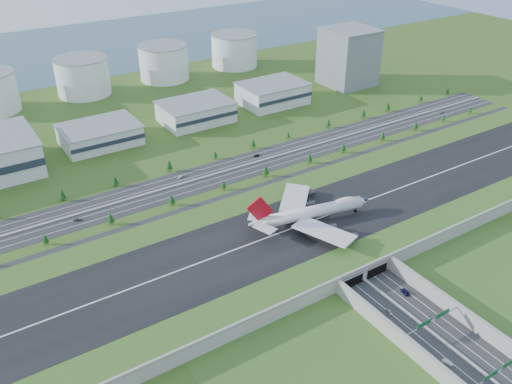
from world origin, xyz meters
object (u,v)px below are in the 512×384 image
office_tower (348,57)px  boeing_747 (311,212)px  car_6 (441,112)px  car_7 (181,176)px  car_1 (448,362)px  car_4 (78,219)px  car_2 (405,292)px  car_0 (390,312)px  car_5 (256,156)px

office_tower → boeing_747: bearing=-135.3°
car_6 → car_7: size_ratio=1.05×
car_1 → car_7: (-22.90, 216.12, -0.02)m
car_1 → car_6: (227.36, 200.25, -0.01)m
car_4 → car_7: 79.77m
boeing_747 → car_6: size_ratio=14.10×
car_2 → boeing_747: bearing=-73.9°
office_tower → car_0: size_ratio=12.94×
car_0 → car_6: bearing=52.8°
car_5 → office_tower: bearing=128.5°
office_tower → car_1: 371.98m
car_7 → car_4: bearing=-91.1°
car_0 → boeing_747: bearing=99.6°
boeing_747 → car_7: bearing=119.4°
boeing_747 → car_4: bearing=153.2°
office_tower → car_1: (-208.43, -306.96, -26.59)m
boeing_747 → car_2: size_ratio=13.70×
car_0 → car_6: size_ratio=0.76×
car_0 → car_7: 181.38m
boeing_747 → car_6: bearing=33.6°
boeing_747 → car_7: size_ratio=14.82×
car_5 → boeing_747: bearing=-5.6°
car_7 → boeing_747: bearing=5.2°
boeing_747 → car_6: boeing_747 is taller
car_6 → office_tower: bearing=3.7°
car_5 → car_2: bearing=3.0°
car_4 → car_6: (328.37, 0.33, -0.05)m
boeing_747 → car_2: 70.67m
car_1 → car_2: bearing=45.4°
car_0 → car_5: 182.93m
car_1 → car_5: 218.94m
car_5 → car_7: size_ratio=0.84×
office_tower → car_4: size_ratio=11.44×
car_0 → car_5: bearing=94.7°
car_2 → car_7: bearing=-66.8°
office_tower → car_1: office_tower is taller
car_6 → car_2: bearing=120.7°
boeing_747 → car_0: (-9.53, -75.36, -14.06)m
car_5 → car_6: size_ratio=0.80×
car_4 → car_5: (140.81, 15.37, -0.08)m
office_tower → car_5: 193.77m
car_2 → car_7: 178.15m
car_5 → car_6: (187.56, -15.04, 0.04)m
office_tower → car_7: size_ratio=10.38×
boeing_747 → car_2: boeing_747 is taller
car_7 → car_0: bearing=-5.1°
car_0 → car_4: 193.02m
car_4 → car_7: (78.11, 16.20, -0.05)m
car_0 → car_1: (-1.55, -36.40, 0.06)m
boeing_747 → car_1: size_ratio=16.45×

